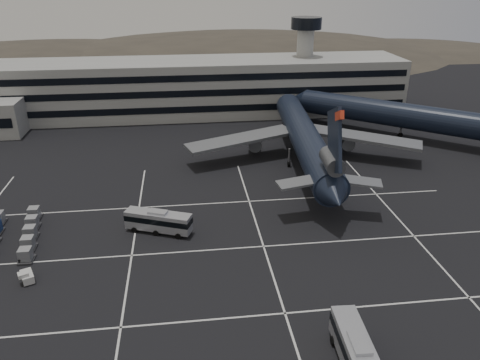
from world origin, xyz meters
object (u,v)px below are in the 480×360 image
(bus_near, at_px, (358,356))
(uld_cluster, at_px, (11,235))
(bus_far, at_px, (158,221))
(trijet_main, at_px, (305,138))

(bus_near, bearing_deg, uld_cluster, 146.79)
(bus_far, height_order, uld_cluster, bus_far)
(trijet_main, bearing_deg, bus_far, -134.95)
(trijet_main, relative_size, bus_far, 5.79)
(bus_far, xyz_separation_m, uld_cluster, (-20.65, 0.18, -0.99))
(bus_near, distance_m, bus_far, 34.87)
(bus_near, distance_m, uld_cluster, 49.54)
(uld_cluster, bearing_deg, bus_near, -36.09)
(trijet_main, bearing_deg, uld_cluster, -149.50)
(trijet_main, relative_size, uld_cluster, 3.77)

